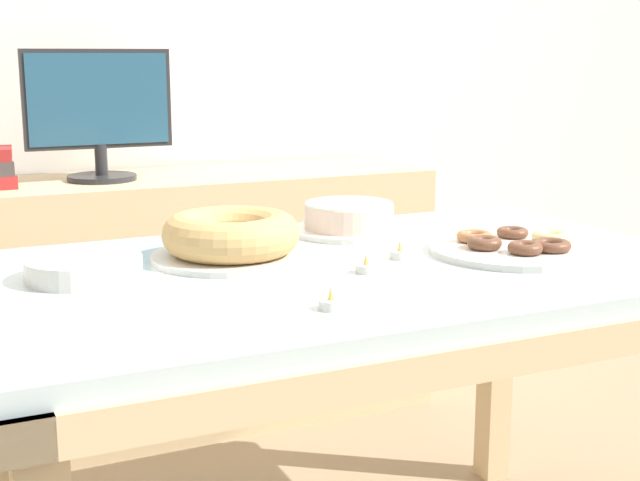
{
  "coord_description": "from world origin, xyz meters",
  "views": [
    {
      "loc": [
        -0.77,
        -1.5,
        1.15
      ],
      "look_at": [
        -0.08,
        -0.04,
        0.81
      ],
      "focal_mm": 50.0,
      "sensor_mm": 36.0,
      "label": 1
    }
  ],
  "objects_px": {
    "computer_monitor": "(99,115)",
    "cake_golden_bundt": "(231,237)",
    "tealight_near_cakes": "(366,268)",
    "pastry_platter": "(518,247)",
    "tealight_right_edge": "(331,303)",
    "plate_stack": "(84,268)",
    "tealight_near_front": "(400,254)",
    "cake_chocolate_round": "(349,219)"
  },
  "relations": [
    {
      "from": "computer_monitor",
      "to": "cake_golden_bundt",
      "type": "xyz_separation_m",
      "value": [
        0.05,
        -0.99,
        -0.18
      ]
    },
    {
      "from": "cake_chocolate_round",
      "to": "pastry_platter",
      "type": "relative_size",
      "value": 0.74
    },
    {
      "from": "cake_golden_bundt",
      "to": "pastry_platter",
      "type": "bearing_deg",
      "value": -19.2
    },
    {
      "from": "computer_monitor",
      "to": "tealight_right_edge",
      "type": "height_order",
      "value": "computer_monitor"
    },
    {
      "from": "pastry_platter",
      "to": "tealight_near_front",
      "type": "xyz_separation_m",
      "value": [
        -0.25,
        0.05,
        -0.0
      ]
    },
    {
      "from": "pastry_platter",
      "to": "tealight_near_cakes",
      "type": "bearing_deg",
      "value": -176.87
    },
    {
      "from": "pastry_platter",
      "to": "tealight_near_cakes",
      "type": "relative_size",
      "value": 8.98
    },
    {
      "from": "cake_golden_bundt",
      "to": "tealight_near_front",
      "type": "distance_m",
      "value": 0.34
    },
    {
      "from": "tealight_near_cakes",
      "to": "tealight_near_front",
      "type": "height_order",
      "value": "same"
    },
    {
      "from": "computer_monitor",
      "to": "pastry_platter",
      "type": "height_order",
      "value": "computer_monitor"
    },
    {
      "from": "computer_monitor",
      "to": "plate_stack",
      "type": "distance_m",
      "value": 1.07
    },
    {
      "from": "tealight_near_cakes",
      "to": "tealight_right_edge",
      "type": "bearing_deg",
      "value": -130.99
    },
    {
      "from": "computer_monitor",
      "to": "tealight_near_front",
      "type": "height_order",
      "value": "computer_monitor"
    },
    {
      "from": "computer_monitor",
      "to": "tealight_right_edge",
      "type": "bearing_deg",
      "value": -86.96
    },
    {
      "from": "tealight_right_edge",
      "to": "tealight_near_cakes",
      "type": "bearing_deg",
      "value": 49.01
    },
    {
      "from": "computer_monitor",
      "to": "plate_stack",
      "type": "height_order",
      "value": "computer_monitor"
    },
    {
      "from": "cake_golden_bundt",
      "to": "pastry_platter",
      "type": "distance_m",
      "value": 0.58
    },
    {
      "from": "pastry_platter",
      "to": "tealight_near_front",
      "type": "bearing_deg",
      "value": 167.5
    },
    {
      "from": "tealight_near_cakes",
      "to": "tealight_near_front",
      "type": "distance_m",
      "value": 0.14
    },
    {
      "from": "cake_chocolate_round",
      "to": "computer_monitor",
      "type": "bearing_deg",
      "value": 114.08
    },
    {
      "from": "cake_golden_bundt",
      "to": "pastry_platter",
      "type": "xyz_separation_m",
      "value": [
        0.55,
        -0.19,
        -0.03
      ]
    },
    {
      "from": "tealight_right_edge",
      "to": "plate_stack",
      "type": "bearing_deg",
      "value": 130.95
    },
    {
      "from": "computer_monitor",
      "to": "cake_golden_bundt",
      "type": "relative_size",
      "value": 1.33
    },
    {
      "from": "computer_monitor",
      "to": "cake_golden_bundt",
      "type": "distance_m",
      "value": 1.01
    },
    {
      "from": "pastry_platter",
      "to": "plate_stack",
      "type": "xyz_separation_m",
      "value": [
        -0.85,
        0.16,
        0.01
      ]
    },
    {
      "from": "computer_monitor",
      "to": "tealight_near_front",
      "type": "relative_size",
      "value": 10.6
    },
    {
      "from": "computer_monitor",
      "to": "pastry_platter",
      "type": "xyz_separation_m",
      "value": [
        0.6,
        -1.18,
        -0.21
      ]
    },
    {
      "from": "pastry_platter",
      "to": "plate_stack",
      "type": "relative_size",
      "value": 1.71
    },
    {
      "from": "cake_golden_bundt",
      "to": "plate_stack",
      "type": "distance_m",
      "value": 0.3
    },
    {
      "from": "cake_golden_bundt",
      "to": "tealight_near_cakes",
      "type": "relative_size",
      "value": 7.98
    },
    {
      "from": "tealight_near_front",
      "to": "tealight_right_edge",
      "type": "height_order",
      "value": "same"
    },
    {
      "from": "computer_monitor",
      "to": "tealight_near_cakes",
      "type": "height_order",
      "value": "computer_monitor"
    },
    {
      "from": "cake_golden_bundt",
      "to": "plate_stack",
      "type": "height_order",
      "value": "cake_golden_bundt"
    },
    {
      "from": "tealight_near_cakes",
      "to": "tealight_near_front",
      "type": "relative_size",
      "value": 1.0
    },
    {
      "from": "tealight_near_front",
      "to": "cake_golden_bundt",
      "type": "bearing_deg",
      "value": 155.74
    },
    {
      "from": "cake_golden_bundt",
      "to": "pastry_platter",
      "type": "relative_size",
      "value": 0.89
    },
    {
      "from": "pastry_platter",
      "to": "tealight_near_cakes",
      "type": "height_order",
      "value": "pastry_platter"
    },
    {
      "from": "tealight_near_cakes",
      "to": "computer_monitor",
      "type": "bearing_deg",
      "value": 101.23
    },
    {
      "from": "computer_monitor",
      "to": "tealight_near_cakes",
      "type": "distance_m",
      "value": 1.24
    },
    {
      "from": "cake_golden_bundt",
      "to": "tealight_near_cakes",
      "type": "height_order",
      "value": "cake_golden_bundt"
    },
    {
      "from": "computer_monitor",
      "to": "plate_stack",
      "type": "relative_size",
      "value": 2.02
    },
    {
      "from": "tealight_right_edge",
      "to": "cake_golden_bundt",
      "type": "bearing_deg",
      "value": 93.47
    }
  ]
}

